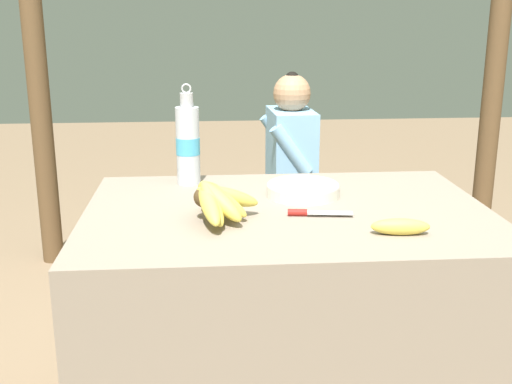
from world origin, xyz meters
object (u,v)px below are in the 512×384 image
banana_bunch_green (198,189)px  wooden_bench (277,212)px  loose_banana_front (400,227)px  support_post_near (32,24)px  seated_vendor (281,164)px  water_bottle (188,144)px  banana_bunch_ripe (216,198)px  knife (310,213)px  support_post_far (500,24)px  serving_bowl (303,189)px

banana_bunch_green → wooden_bench: bearing=-0.5°
loose_banana_front → support_post_near: bearing=126.8°
seated_vendor → banana_bunch_green: 0.43m
water_bottle → wooden_bench: size_ratio=0.22×
banana_bunch_ripe → seated_vendor: 1.37m
knife → loose_banana_front: bearing=-32.9°
knife → banana_bunch_green: bearing=111.2°
wooden_bench → support_post_near: size_ratio=0.62×
loose_banana_front → support_post_near: (-1.33, 1.78, 0.47)m
knife → support_post_far: size_ratio=0.07×
serving_bowl → support_post_far: size_ratio=0.09×
banana_bunch_ripe → serving_bowl: 0.36m
knife → support_post_near: (-1.12, 1.60, 0.49)m
knife → wooden_bench: 1.39m
water_bottle → support_post_near: size_ratio=0.14×
seated_vendor → water_bottle: bearing=62.2°
knife → wooden_bench: knife is taller
banana_bunch_green → support_post_far: support_post_far is taller
serving_bowl → banana_bunch_green: size_ratio=0.81×
water_bottle → banana_bunch_ripe: bearing=-78.2°
wooden_bench → serving_bowl: bearing=-92.4°
serving_bowl → water_bottle: water_bottle is taller
seated_vendor → support_post_near: support_post_near is taller
banana_bunch_ripe → seated_vendor: seated_vendor is taller
support_post_near → knife: bearing=-55.0°
banana_bunch_ripe → water_bottle: (-0.08, 0.40, 0.07)m
serving_bowl → water_bottle: 0.42m
serving_bowl → knife: 0.21m
banana_bunch_ripe → seated_vendor: size_ratio=0.30×
water_bottle → banana_bunch_green: 1.03m
support_post_near → banana_bunch_ripe: bearing=-62.1°
water_bottle → seated_vendor: bearing=65.1°
wooden_bench → support_post_far: size_ratio=0.62×
serving_bowl → seated_vendor: (0.06, 1.09, -0.18)m
loose_banana_front → banana_bunch_ripe: bearing=161.7°
knife → seated_vendor: seated_vendor is taller
support_post_near → support_post_far: bearing=0.0°
banana_bunch_green → support_post_far: 1.77m
water_bottle → support_post_near: 1.49m
loose_banana_front → knife: (-0.21, 0.17, -0.01)m
loose_banana_front → knife: bearing=140.0°
water_bottle → wooden_bench: (0.41, 0.94, -0.54)m
banana_bunch_ripe → wooden_bench: (0.32, 1.34, -0.47)m
serving_bowl → knife: size_ratio=1.24×
seated_vendor → wooden_bench: bearing=-69.3°
loose_banana_front → support_post_far: support_post_far is taller
water_bottle → seated_vendor: (0.42, 0.91, -0.29)m
seated_vendor → support_post_far: (1.16, 0.31, 0.65)m
seated_vendor → support_post_far: support_post_far is taller
loose_banana_front → seated_vendor: seated_vendor is taller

